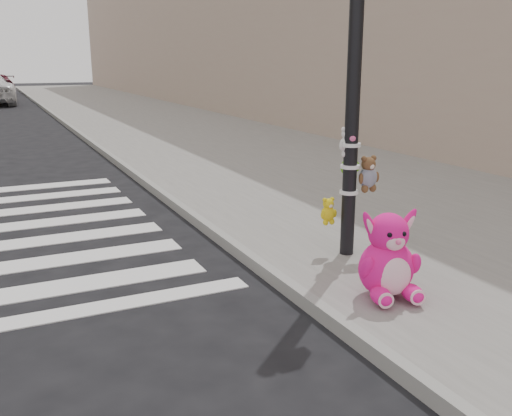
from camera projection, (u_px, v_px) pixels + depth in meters
name	position (u px, v px, depth m)	size (l,w,h in m)	color
ground	(188.00, 395.00, 4.17)	(120.00, 120.00, 0.00)	black
sidewalk_near	(246.00, 150.00, 14.97)	(7.00, 80.00, 0.14)	slate
curb_edge	(114.00, 159.00, 13.54)	(0.12, 80.00, 0.15)	gray
signal_pole	(354.00, 112.00, 6.39)	(0.68, 0.49, 4.00)	black
pink_bunny	(388.00, 261.00, 5.47)	(0.66, 0.74, 0.88)	#F9158A
red_teddy	(397.00, 276.00, 5.78)	(0.15, 0.11, 0.22)	#B91231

